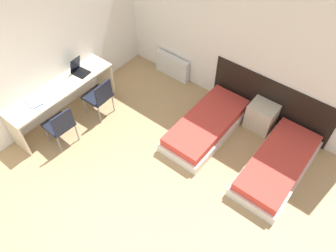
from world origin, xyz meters
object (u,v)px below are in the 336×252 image
(chair_near_notebook, at_px, (60,124))
(laptop, at_px, (79,70))
(bed_near_window, at_px, (207,125))
(nightstand, at_px, (261,117))
(bed_near_door, at_px, (278,165))
(chair_near_laptop, at_px, (99,95))

(chair_near_notebook, relative_size, laptop, 2.60)
(bed_near_window, height_order, nightstand, nightstand)
(laptop, bearing_deg, nightstand, 21.89)
(nightstand, height_order, laptop, laptop)
(bed_near_window, bearing_deg, bed_near_door, 0.00)
(chair_near_laptop, distance_m, chair_near_notebook, 0.94)
(bed_near_door, xyz_separation_m, laptop, (-3.88, -0.87, 0.66))
(bed_near_door, bearing_deg, chair_near_notebook, -151.04)
(nightstand, bearing_deg, bed_near_door, -45.55)
(bed_near_window, height_order, bed_near_door, same)
(nightstand, distance_m, chair_near_laptop, 3.11)
(nightstand, height_order, chair_near_laptop, chair_near_laptop)
(bed_near_window, xyz_separation_m, bed_near_door, (1.46, 0.00, 0.00))
(bed_near_door, distance_m, nightstand, 1.05)
(bed_near_window, relative_size, nightstand, 3.45)
(nightstand, bearing_deg, chair_near_notebook, -135.26)
(bed_near_window, bearing_deg, nightstand, 45.55)
(bed_near_window, height_order, chair_near_notebook, chair_near_notebook)
(bed_near_door, bearing_deg, bed_near_window, 180.00)
(chair_near_laptop, bearing_deg, bed_near_door, 12.60)
(bed_near_door, xyz_separation_m, chair_near_laptop, (-3.35, -0.91, 0.33))
(chair_near_laptop, height_order, laptop, laptop)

